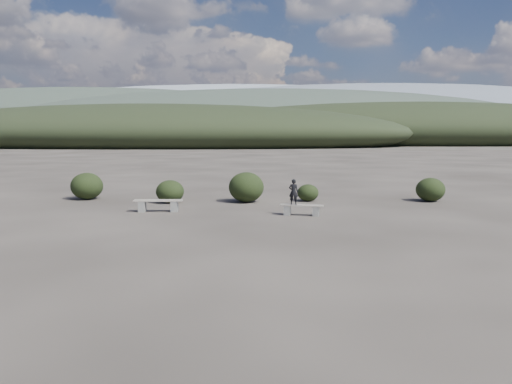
{
  "coord_description": "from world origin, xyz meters",
  "views": [
    {
      "loc": [
        0.38,
        -13.29,
        3.16
      ],
      "look_at": [
        -0.06,
        3.5,
        1.1
      ],
      "focal_mm": 35.0,
      "sensor_mm": 36.0,
      "label": 1
    }
  ],
  "objects": [
    {
      "name": "seated_person",
      "position": [
        1.31,
        5.31,
        0.89
      ],
      "size": [
        0.38,
        0.28,
        0.97
      ],
      "primitive_type": "imported",
      "rotation": [
        0.0,
        0.0,
        3.01
      ],
      "color": "black",
      "rests_on": "bench_right"
    },
    {
      "name": "shrub_a",
      "position": [
        -3.99,
        8.44,
        0.51
      ],
      "size": [
        1.23,
        1.23,
        1.01
      ],
      "primitive_type": "ellipsoid",
      "color": "black",
      "rests_on": "ground"
    },
    {
      "name": "shrub_e",
      "position": [
        7.67,
        9.22,
        0.53
      ],
      "size": [
        1.28,
        1.28,
        1.07
      ],
      "primitive_type": "ellipsoid",
      "color": "black",
      "rests_on": "ground"
    },
    {
      "name": "bench_right",
      "position": [
        1.61,
        5.25,
        0.25
      ],
      "size": [
        1.66,
        0.64,
        0.41
      ],
      "rotation": [
        0.0,
        0.0,
        -0.19
      ],
      "color": "slate",
      "rests_on": "ground"
    },
    {
      "name": "mountain_ridges",
      "position": [
        -7.48,
        339.06,
        10.84
      ],
      "size": [
        500.0,
        400.0,
        56.0
      ],
      "color": "black",
      "rests_on": "ground"
    },
    {
      "name": "shrub_b",
      "position": [
        -0.63,
        8.76,
        0.67
      ],
      "size": [
        1.57,
        1.57,
        1.34
      ],
      "primitive_type": "ellipsoid",
      "color": "black",
      "rests_on": "ground"
    },
    {
      "name": "ground",
      "position": [
        0.0,
        0.0,
        0.0
      ],
      "size": [
        1200.0,
        1200.0,
        0.0
      ],
      "primitive_type": "plane",
      "color": "#2C2722",
      "rests_on": "ground"
    },
    {
      "name": "bench_left",
      "position": [
        -3.97,
        5.98,
        0.29
      ],
      "size": [
        1.91,
        0.5,
        0.47
      ],
      "rotation": [
        0.0,
        0.0,
        0.05
      ],
      "color": "slate",
      "rests_on": "ground"
    },
    {
      "name": "shrub_c",
      "position": [
        2.15,
        9.13,
        0.38
      ],
      "size": [
        0.96,
        0.96,
        0.77
      ],
      "primitive_type": "ellipsoid",
      "color": "black",
      "rests_on": "ground"
    },
    {
      "name": "shrub_f",
      "position": [
        -8.07,
        9.49,
        0.62
      ],
      "size": [
        1.47,
        1.47,
        1.24
      ],
      "primitive_type": "ellipsoid",
      "color": "black",
      "rests_on": "ground"
    }
  ]
}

